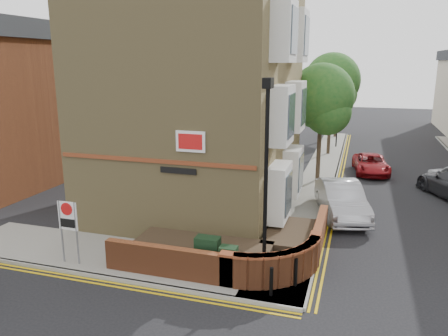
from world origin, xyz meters
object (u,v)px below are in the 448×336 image
utility_cabinet_large (208,254)px  zone_sign (68,221)px  silver_car_near (341,200)px  lamppost (266,183)px

utility_cabinet_large → zone_sign: size_ratio=0.55×
utility_cabinet_large → silver_car_near: size_ratio=0.25×
zone_sign → silver_car_near: zone_sign is taller
utility_cabinet_large → lamppost: bearing=-3.0°
zone_sign → utility_cabinet_large: bearing=9.7°
zone_sign → silver_car_near: (8.60, 7.91, -0.85)m
silver_car_near → utility_cabinet_large: bearing=-134.0°
lamppost → silver_car_near: bearing=74.5°
lamppost → zone_sign: 6.85m
utility_cabinet_large → zone_sign: 4.86m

